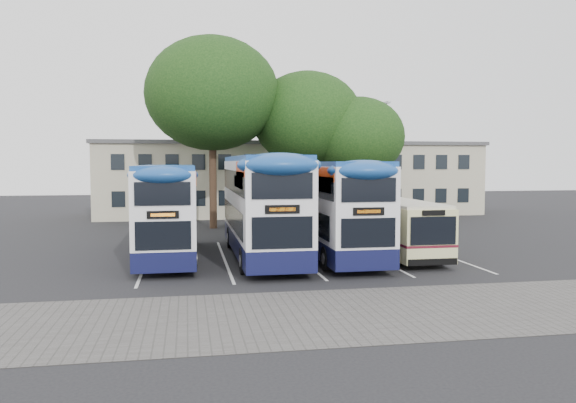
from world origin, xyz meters
The scene contains 12 objects.
ground centered at (0.00, 0.00, 0.00)m, with size 120.00×120.00×0.00m, color black.
paving_strip centered at (-2.00, -5.00, 0.01)m, with size 40.00×6.00×0.01m, color #595654.
bay_lines centered at (-3.75, 5.00, 0.01)m, with size 14.12×11.00×0.01m.
depot_building centered at (0.00, 26.99, 3.15)m, with size 32.40×8.40×6.20m.
lamp_post centered at (6.00, 19.97, 5.08)m, with size 0.25×1.05×9.06m.
tree_left centered at (-7.17, 17.46, 9.05)m, with size 8.96×8.96×12.87m.
tree_mid centered at (-0.52, 18.04, 7.51)m, with size 7.78×7.78×10.84m.
tree_right centered at (2.82, 16.80, 6.23)m, with size 6.46×6.46×9.00m.
bus_dd_left centered at (-9.81, 5.87, 2.39)m, with size 2.52×10.41×4.34m.
bus_dd_mid centered at (-5.48, 5.16, 2.62)m, with size 2.76×11.40×4.75m.
bus_dd_right centered at (-2.12, 5.01, 2.48)m, with size 2.62×10.82×4.51m.
bus_single centered at (0.95, 5.06, 1.51)m, with size 2.28×8.96×2.67m.
Camera 1 is at (-8.92, -20.77, 4.47)m, focal length 35.00 mm.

